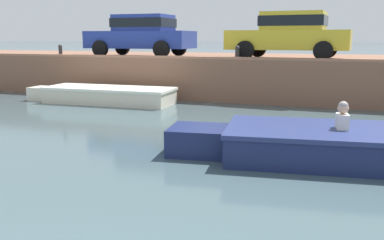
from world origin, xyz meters
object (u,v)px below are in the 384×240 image
(car_leftmost_blue, at_px, (142,34))
(mooring_bollard_west, at_px, (60,50))
(motorboat_passing, at_px, (375,146))
(mooring_bollard_mid, at_px, (237,52))
(car_left_inner_yellow, at_px, (290,33))
(boat_moored_west_cream, at_px, (103,95))

(car_leftmost_blue, distance_m, mooring_bollard_west, 3.16)
(mooring_bollard_west, bearing_deg, motorboat_passing, -29.00)
(mooring_bollard_mid, bearing_deg, motorboat_passing, -56.72)
(mooring_bollard_west, bearing_deg, mooring_bollard_mid, 0.00)
(car_leftmost_blue, height_order, mooring_bollard_mid, car_leftmost_blue)
(motorboat_passing, xyz_separation_m, mooring_bollard_west, (-10.87, 6.02, 1.38))
(motorboat_passing, xyz_separation_m, mooring_bollard_mid, (-3.95, 6.02, 1.38))
(car_left_inner_yellow, distance_m, mooring_bollard_mid, 1.99)
(motorboat_passing, bearing_deg, car_left_inner_yellow, 108.73)
(boat_moored_west_cream, height_order, motorboat_passing, motorboat_passing)
(car_leftmost_blue, distance_m, car_left_inner_yellow, 5.56)
(mooring_bollard_mid, bearing_deg, boat_moored_west_cream, -158.56)
(boat_moored_west_cream, relative_size, mooring_bollard_mid, 11.56)
(mooring_bollard_west, height_order, mooring_bollard_mid, same)
(motorboat_passing, height_order, car_left_inner_yellow, car_left_inner_yellow)
(boat_moored_west_cream, xyz_separation_m, car_left_inner_yellow, (5.64, 2.73, 2.01))
(boat_moored_west_cream, xyz_separation_m, mooring_bollard_west, (-2.81, 1.61, 1.41))
(mooring_bollard_mid, bearing_deg, mooring_bollard_west, 180.00)
(car_leftmost_blue, bearing_deg, mooring_bollard_mid, -15.50)
(boat_moored_west_cream, xyz_separation_m, car_leftmost_blue, (0.09, 2.73, 2.01))
(boat_moored_west_cream, bearing_deg, car_left_inner_yellow, 25.78)
(car_leftmost_blue, bearing_deg, boat_moored_west_cream, -91.82)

